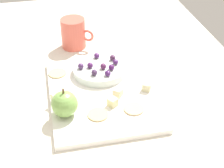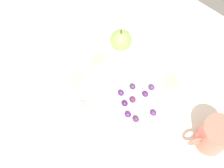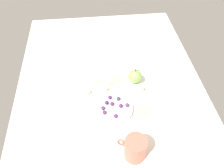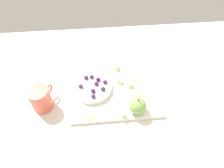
{
  "view_description": "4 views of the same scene",
  "coord_description": "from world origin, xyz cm",
  "px_view_note": "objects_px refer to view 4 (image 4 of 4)",
  "views": [
    {
      "loc": [
        72.44,
        -13.21,
        58.59
      ],
      "look_at": [
        1.7,
        1.71,
        6.88
      ],
      "focal_mm": 54.16,
      "sensor_mm": 36.0,
      "label": 1
    },
    {
      "loc": [
        -23.56,
        28.44,
        77.71
      ],
      "look_at": [
        1.35,
        0.88,
        7.66
      ],
      "focal_mm": 47.57,
      "sensor_mm": 36.0,
      "label": 2
    },
    {
      "loc": [
        -65.85,
        7.44,
        84.01
      ],
      "look_at": [
        4.38,
        -0.31,
        9.0
      ],
      "focal_mm": 37.56,
      "sensor_mm": 36.0,
      "label": 3
    },
    {
      "loc": [
        -4.18,
        -53.05,
        73.25
      ],
      "look_at": [
        0.55,
        0.35,
        7.33
      ],
      "focal_mm": 33.88,
      "sensor_mm": 36.0,
      "label": 4
    }
  ],
  "objects_px": {
    "cheese_cube_0": "(116,67)",
    "cheese_cube_1": "(130,85)",
    "grape_5": "(81,86)",
    "grape_0": "(103,89)",
    "grape_1": "(92,77)",
    "cup": "(41,99)",
    "cracker_0": "(89,115)",
    "grape_8": "(93,91)",
    "platter": "(115,92)",
    "apple_whole": "(138,106)",
    "cracker_1": "(134,77)",
    "grape_7": "(93,96)",
    "grape_3": "(105,82)",
    "cheese_cube_2": "(121,81)",
    "grape_4": "(86,77)",
    "cracker_2": "(139,94)",
    "serving_dish": "(93,89)",
    "cheese_cube_3": "(122,114)",
    "grape_2": "(96,83)",
    "grape_6": "(98,79)"
  },
  "relations": [
    {
      "from": "grape_4",
      "to": "platter",
      "type": "bearing_deg",
      "value": -25.52
    },
    {
      "from": "apple_whole",
      "to": "grape_5",
      "type": "distance_m",
      "value": 0.24
    },
    {
      "from": "grape_2",
      "to": "grape_4",
      "type": "bearing_deg",
      "value": 138.92
    },
    {
      "from": "cheese_cube_2",
      "to": "grape_5",
      "type": "relative_size",
      "value": 1.19
    },
    {
      "from": "grape_0",
      "to": "grape_8",
      "type": "height_order",
      "value": "same"
    },
    {
      "from": "platter",
      "to": "grape_2",
      "type": "height_order",
      "value": "grape_2"
    },
    {
      "from": "grape_7",
      "to": "grape_8",
      "type": "xyz_separation_m",
      "value": [
        0.0,
        0.03,
        -0.0
      ]
    },
    {
      "from": "platter",
      "to": "cracker_1",
      "type": "bearing_deg",
      "value": 36.02
    },
    {
      "from": "cracker_1",
      "to": "grape_8",
      "type": "bearing_deg",
      "value": -155.5
    },
    {
      "from": "cheese_cube_0",
      "to": "grape_7",
      "type": "bearing_deg",
      "value": -123.32
    },
    {
      "from": "cheese_cube_0",
      "to": "grape_5",
      "type": "relative_size",
      "value": 1.19
    },
    {
      "from": "platter",
      "to": "cracker_2",
      "type": "height_order",
      "value": "cracker_2"
    },
    {
      "from": "cup",
      "to": "grape_5",
      "type": "bearing_deg",
      "value": 19.47
    },
    {
      "from": "cheese_cube_2",
      "to": "cracker_1",
      "type": "height_order",
      "value": "cheese_cube_2"
    },
    {
      "from": "platter",
      "to": "grape_1",
      "type": "relative_size",
      "value": 19.9
    },
    {
      "from": "serving_dish",
      "to": "grape_7",
      "type": "xyz_separation_m",
      "value": [
        0.0,
        -0.05,
        0.02
      ]
    },
    {
      "from": "grape_0",
      "to": "grape_5",
      "type": "height_order",
      "value": "same"
    },
    {
      "from": "grape_8",
      "to": "cup",
      "type": "relative_size",
      "value": 0.17
    },
    {
      "from": "grape_3",
      "to": "grape_7",
      "type": "bearing_deg",
      "value": -126.86
    },
    {
      "from": "cracker_0",
      "to": "grape_8",
      "type": "xyz_separation_m",
      "value": [
        0.02,
        0.09,
        0.03
      ]
    },
    {
      "from": "apple_whole",
      "to": "grape_8",
      "type": "height_order",
      "value": "apple_whole"
    },
    {
      "from": "cheese_cube_1",
      "to": "cracker_0",
      "type": "height_order",
      "value": "cheese_cube_1"
    },
    {
      "from": "grape_5",
      "to": "cheese_cube_0",
      "type": "bearing_deg",
      "value": 34.49
    },
    {
      "from": "cheese_cube_3",
      "to": "grape_4",
      "type": "distance_m",
      "value": 0.22
    },
    {
      "from": "cheese_cube_2",
      "to": "grape_4",
      "type": "bearing_deg",
      "value": 173.44
    },
    {
      "from": "serving_dish",
      "to": "cheese_cube_2",
      "type": "relative_size",
      "value": 7.12
    },
    {
      "from": "grape_2",
      "to": "grape_3",
      "type": "bearing_deg",
      "value": 8.7
    },
    {
      "from": "grape_0",
      "to": "grape_1",
      "type": "relative_size",
      "value": 1.0
    },
    {
      "from": "platter",
      "to": "apple_whole",
      "type": "distance_m",
      "value": 0.13
    },
    {
      "from": "cheese_cube_3",
      "to": "cracker_2",
      "type": "xyz_separation_m",
      "value": [
        0.08,
        0.09,
        -0.01
      ]
    },
    {
      "from": "platter",
      "to": "serving_dish",
      "type": "distance_m",
      "value": 0.09
    },
    {
      "from": "grape_5",
      "to": "grape_7",
      "type": "distance_m",
      "value": 0.07
    },
    {
      "from": "grape_4",
      "to": "cup",
      "type": "bearing_deg",
      "value": -151.15
    },
    {
      "from": "cheese_cube_0",
      "to": "cheese_cube_1",
      "type": "xyz_separation_m",
      "value": [
        0.04,
        -0.1,
        0.0
      ]
    },
    {
      "from": "grape_0",
      "to": "cheese_cube_3",
      "type": "bearing_deg",
      "value": -60.28
    },
    {
      "from": "cracker_0",
      "to": "cheese_cube_0",
      "type": "bearing_deg",
      "value": 60.92
    },
    {
      "from": "cracker_2",
      "to": "cracker_0",
      "type": "bearing_deg",
      "value": -157.73
    },
    {
      "from": "grape_3",
      "to": "cup",
      "type": "height_order",
      "value": "cup"
    },
    {
      "from": "serving_dish",
      "to": "cheese_cube_0",
      "type": "relative_size",
      "value": 7.12
    },
    {
      "from": "apple_whole",
      "to": "cheese_cube_0",
      "type": "distance_m",
      "value": 0.23
    },
    {
      "from": "cracker_1",
      "to": "grape_1",
      "type": "xyz_separation_m",
      "value": [
        -0.18,
        -0.01,
        0.03
      ]
    },
    {
      "from": "platter",
      "to": "grape_4",
      "type": "relative_size",
      "value": 19.9
    },
    {
      "from": "apple_whole",
      "to": "grape_0",
      "type": "bearing_deg",
      "value": 143.0
    },
    {
      "from": "cracker_1",
      "to": "grape_2",
      "type": "height_order",
      "value": "grape_2"
    },
    {
      "from": "grape_6",
      "to": "grape_7",
      "type": "height_order",
      "value": "grape_7"
    },
    {
      "from": "cheese_cube_0",
      "to": "cracker_0",
      "type": "relative_size",
      "value": 0.43
    },
    {
      "from": "cheese_cube_0",
      "to": "cheese_cube_1",
      "type": "height_order",
      "value": "same"
    },
    {
      "from": "grape_5",
      "to": "grape_3",
      "type": "bearing_deg",
      "value": 6.58
    },
    {
      "from": "cracker_1",
      "to": "serving_dish",
      "type": "bearing_deg",
      "value": -162.27
    },
    {
      "from": "cheese_cube_1",
      "to": "grape_5",
      "type": "height_order",
      "value": "grape_5"
    }
  ]
}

